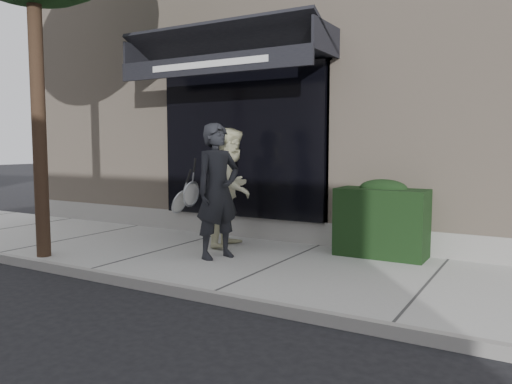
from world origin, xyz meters
The scene contains 7 objects.
ground centered at (0.00, 0.00, 0.00)m, with size 80.00×80.00×0.00m, color black.
sidewalk centered at (0.00, 0.00, 0.06)m, with size 20.00×3.00×0.12m, color #A4A39E.
curb centered at (0.00, -1.55, 0.07)m, with size 20.00×0.10×0.14m, color gray.
building_facade centered at (-0.01, 4.96, 2.74)m, with size 14.30×8.04×5.64m.
hedge centered at (1.10, 1.25, 0.66)m, with size 1.30×0.70×1.14m.
pedestrian_front centered at (-0.92, -0.09, 1.09)m, with size 0.91×0.85×1.95m.
pedestrian_back centered at (-1.22, 0.75, 1.07)m, with size 0.86×1.03×1.91m.
Camera 1 is at (3.16, -5.98, 1.75)m, focal length 35.00 mm.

